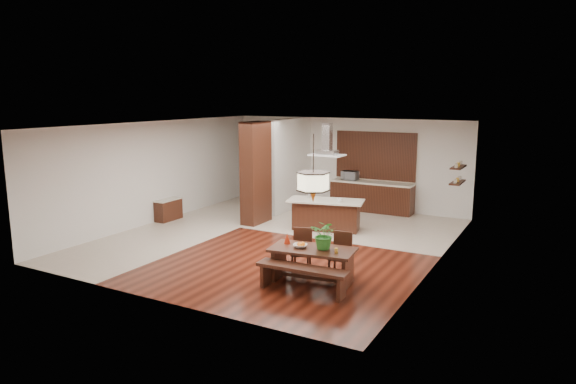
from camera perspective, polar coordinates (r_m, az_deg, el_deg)
The scene contains 25 objects.
room_shell at distance 12.74m, azimuth -1.18°, elevation 3.71°, with size 9.00×9.04×2.92m.
tile_hallway at distance 14.67m, azimuth -10.52°, elevation -3.73°, with size 2.50×9.00×0.01m, color beige.
tile_kitchen at distance 14.82m, azimuth 7.91°, elevation -3.50°, with size 5.50×4.00×0.01m, color beige.
soffit_band at distance 12.67m, azimuth -1.20°, elevation 7.41°, with size 8.00×9.00×0.02m, color #361C0D.
partition_pier at distance 14.56m, azimuth -3.59°, elevation 2.13°, with size 0.45×1.00×2.90m, color black.
partition_stub at distance 16.36m, azimuth 0.35°, elevation 3.08°, with size 0.18×2.40×2.90m, color silver.
hallway_console at distance 15.42m, azimuth -13.14°, elevation -1.94°, with size 0.37×0.88×0.63m, color black.
hallway_doorway at distance 17.99m, azimuth -1.62°, elevation 2.48°, with size 1.10×0.20×2.10m, color black.
rear_counter at distance 16.36m, azimuth 9.27°, elevation -0.51°, with size 2.60×0.62×0.95m.
kitchen_window at distance 16.41m, azimuth 9.71°, elevation 4.01°, with size 2.60×0.08×1.50m, color brown.
shelf_lower at distance 13.95m, azimuth 18.31°, elevation 1.03°, with size 0.26×0.90×0.04m, color black.
shelf_upper at distance 13.89m, azimuth 18.40°, elevation 2.65°, with size 0.26×0.90×0.04m, color black.
dining_table at distance 10.08m, azimuth 2.74°, elevation -7.25°, with size 1.73×1.03×0.68m.
dining_bench at distance 9.64m, azimuth 1.60°, elevation -9.69°, with size 1.77×0.39×0.50m, color black, non-canonical shape.
dining_chair_left at distance 10.68m, azimuth 1.50°, elevation -6.52°, with size 0.40×0.40×0.89m, color black, non-canonical shape.
dining_chair_right at distance 10.44m, azimuth 5.76°, elevation -6.97°, with size 0.40×0.40×0.89m, color black, non-canonical shape.
pendant_lantern at distance 9.69m, azimuth 2.83°, elevation 2.61°, with size 0.64×0.64×1.31m, color #FFF5C3, non-canonical shape.
foliage_plant at distance 9.91m, azimuth 4.12°, elevation -4.75°, with size 0.52×0.45×0.58m, color #2D7D29.
fruit_bowl at distance 10.07m, azimuth 1.36°, elevation -6.00°, with size 0.27×0.27×0.07m, color beige.
napkin_cone at distance 10.31m, azimuth -0.09°, elevation -5.17°, with size 0.13×0.13×0.21m, color #9E200B.
gold_ornament at distance 9.75m, azimuth 5.37°, elevation -6.50°, with size 0.07×0.07×0.10m, color gold.
kitchen_island at distance 13.98m, azimuth 4.26°, elevation -2.50°, with size 2.18×1.33×0.84m.
range_hood at distance 13.67m, azimuth 4.38°, elevation 5.85°, with size 0.90×0.55×0.87m, color silver, non-canonical shape.
island_cup at distance 13.61m, azimuth 5.71°, elevation -0.90°, with size 0.13×0.13×0.10m, color white.
microwave at distance 16.56m, azimuth 6.90°, elevation 1.84°, with size 0.51×0.35×0.28m, color #B1B3B8.
Camera 1 is at (6.33, -10.96, 3.59)m, focal length 32.00 mm.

